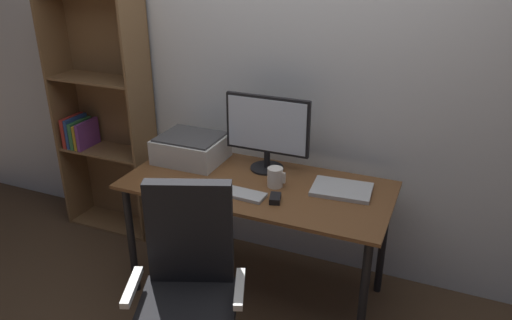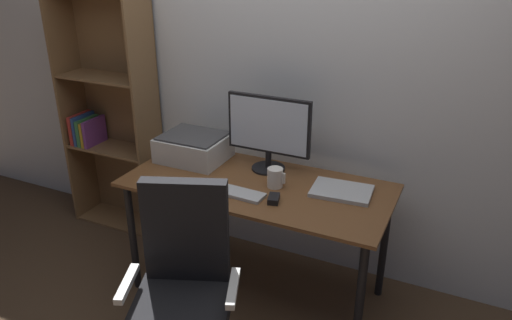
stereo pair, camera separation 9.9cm
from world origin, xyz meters
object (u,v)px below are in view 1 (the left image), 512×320
object	(u,v)px
coffee_mug	(275,177)
printer	(191,148)
office_chair	(189,301)
mouse	(275,198)
keyboard	(239,193)
bookshelf	(104,116)
laptop	(342,189)
monitor	(267,129)
desk	(257,197)

from	to	relation	value
coffee_mug	printer	xyz separation A→B (m)	(-0.61, 0.14, 0.03)
office_chair	printer	bearing A→B (deg)	96.72
mouse	keyboard	bearing A→B (deg)	167.45
bookshelf	coffee_mug	bearing A→B (deg)	-13.07
laptop	printer	world-z (taller)	printer
coffee_mug	laptop	xyz separation A→B (m)	(0.36, 0.08, -0.04)
printer	coffee_mug	bearing A→B (deg)	-12.50
monitor	printer	world-z (taller)	monitor
keyboard	laptop	xyz separation A→B (m)	(0.50, 0.26, 0.00)
mouse	printer	world-z (taller)	printer
monitor	coffee_mug	distance (m)	0.31
monitor	bookshelf	bearing A→B (deg)	173.88
monitor	mouse	size ratio (longest dim) A/B	5.31
keyboard	laptop	size ratio (longest dim) A/B	0.91
desk	mouse	bearing A→B (deg)	-42.02
laptop	office_chair	distance (m)	1.01
mouse	laptop	world-z (taller)	mouse
mouse	office_chair	size ratio (longest dim) A/B	0.10
mouse	office_chair	world-z (taller)	office_chair
keyboard	laptop	world-z (taller)	laptop
mouse	coffee_mug	bearing A→B (deg)	95.69
mouse	monitor	bearing A→B (deg)	102.72
monitor	mouse	xyz separation A→B (m)	(0.19, -0.36, -0.24)
printer	bookshelf	world-z (taller)	bookshelf
bookshelf	laptop	bearing A→B (deg)	-7.91
printer	keyboard	bearing A→B (deg)	-33.29
monitor	printer	distance (m)	0.52
mouse	printer	distance (m)	0.74
mouse	printer	bearing A→B (deg)	140.72
desk	keyboard	size ratio (longest dim) A/B	5.19
keyboard	coffee_mug	xyz separation A→B (m)	(0.14, 0.17, 0.05)
mouse	laptop	xyz separation A→B (m)	(0.29, 0.25, -0.01)
desk	keyboard	distance (m)	0.19
coffee_mug	bookshelf	size ratio (longest dim) A/B	0.06
office_chair	bookshelf	bearing A→B (deg)	118.88
desk	printer	xyz separation A→B (m)	(-0.50, 0.15, 0.17)
printer	office_chair	size ratio (longest dim) A/B	0.40
desk	coffee_mug	bearing A→B (deg)	6.13
desk	monitor	size ratio (longest dim) A/B	2.95
keyboard	monitor	bearing A→B (deg)	90.76
mouse	office_chair	xyz separation A→B (m)	(-0.20, -0.58, -0.30)
desk	printer	size ratio (longest dim) A/B	3.76
desk	printer	distance (m)	0.55
laptop	desk	bearing A→B (deg)	-172.77
desk	bookshelf	world-z (taller)	bookshelf
laptop	monitor	bearing A→B (deg)	162.92
coffee_mug	printer	size ratio (longest dim) A/B	0.27
keyboard	printer	bearing A→B (deg)	149.52
keyboard	coffee_mug	bearing A→B (deg)	53.76
monitor	office_chair	size ratio (longest dim) A/B	0.50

